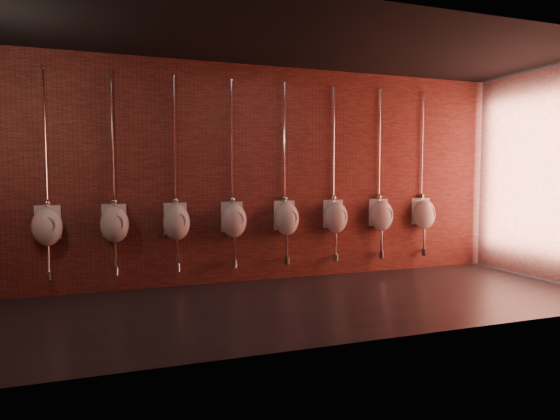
{
  "coord_description": "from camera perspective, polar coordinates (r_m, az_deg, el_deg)",
  "views": [
    {
      "loc": [
        -2.11,
        -5.61,
        1.6
      ],
      "look_at": [
        0.25,
        0.9,
        1.1
      ],
      "focal_mm": 32.0,
      "sensor_mm": 36.0,
      "label": 1
    }
  ],
  "objects": [
    {
      "name": "urinal_0",
      "position": [
        7.04,
        -25.07,
        -1.63
      ],
      "size": [
        0.42,
        0.38,
        2.72
      ],
      "color": "white",
      "rests_on": "ground"
    },
    {
      "name": "urinal_3",
      "position": [
        7.25,
        -5.31,
        -1.1
      ],
      "size": [
        0.42,
        0.38,
        2.72
      ],
      "color": "white",
      "rests_on": "ground"
    },
    {
      "name": "urinal_5",
      "position": [
        7.82,
        6.39,
        -0.73
      ],
      "size": [
        0.42,
        0.38,
        2.72
      ],
      "color": "white",
      "rests_on": "ground"
    },
    {
      "name": "urinal_1",
      "position": [
        7.01,
        -18.39,
        -1.47
      ],
      "size": [
        0.42,
        0.38,
        2.72
      ],
      "color": "white",
      "rests_on": "ground"
    },
    {
      "name": "room_shell",
      "position": [
        6.01,
        0.68,
        8.05
      ],
      "size": [
        8.54,
        3.04,
        3.22
      ],
      "color": "black",
      "rests_on": "ground"
    },
    {
      "name": "urinal_2",
      "position": [
        7.08,
        -11.74,
        -1.29
      ],
      "size": [
        0.42,
        0.38,
        2.72
      ],
      "color": "white",
      "rests_on": "ground"
    },
    {
      "name": "ground",
      "position": [
        6.21,
        0.66,
        -10.81
      ],
      "size": [
        8.5,
        8.5,
        0.0
      ],
      "primitive_type": "plane",
      "color": "black",
      "rests_on": "ground"
    },
    {
      "name": "urinal_4",
      "position": [
        7.49,
        0.76,
        -0.91
      ],
      "size": [
        0.42,
        0.38,
        2.72
      ],
      "color": "white",
      "rests_on": "ground"
    },
    {
      "name": "urinal_7",
      "position": [
        8.67,
        16.15,
        -0.39
      ],
      "size": [
        0.42,
        0.38,
        2.72
      ],
      "color": "white",
      "rests_on": "ground"
    },
    {
      "name": "urinal_6",
      "position": [
        8.22,
        11.52,
        -0.55
      ],
      "size": [
        0.42,
        0.38,
        2.72
      ],
      "color": "white",
      "rests_on": "ground"
    }
  ]
}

